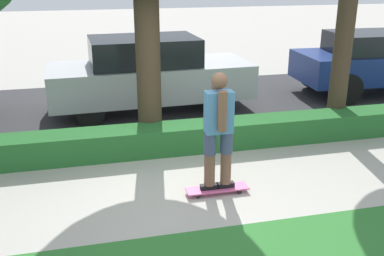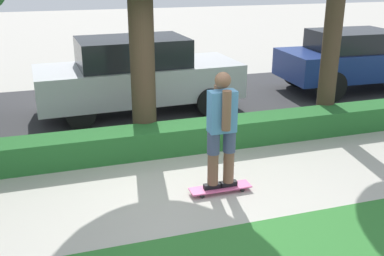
% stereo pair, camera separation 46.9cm
% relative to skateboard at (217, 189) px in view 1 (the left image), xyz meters
% --- Properties ---
extents(ground_plane, '(60.00, 60.00, 0.00)m').
position_rel_skateboard_xyz_m(ground_plane, '(-0.34, 0.10, -0.07)').
color(ground_plane, '#ADA89E').
extents(street_asphalt, '(18.44, 5.00, 0.01)m').
position_rel_skateboard_xyz_m(street_asphalt, '(-0.34, 4.30, -0.06)').
color(street_asphalt, '#2D2D30').
rests_on(street_asphalt, ground_plane).
extents(hedge_row, '(18.44, 0.60, 0.47)m').
position_rel_skateboard_xyz_m(hedge_row, '(-0.34, 1.70, 0.17)').
color(hedge_row, '#236028').
rests_on(hedge_row, ground_plane).
extents(skateboard, '(0.90, 0.24, 0.08)m').
position_rel_skateboard_xyz_m(skateboard, '(0.00, 0.00, 0.00)').
color(skateboard, '#DB5B93').
rests_on(skateboard, ground_plane).
extents(skater_person, '(0.50, 0.43, 1.69)m').
position_rel_skateboard_xyz_m(skater_person, '(-0.00, 0.00, 0.92)').
color(skater_person, black).
rests_on(skater_person, skateboard).
extents(parked_car_middle, '(4.49, 1.90, 1.64)m').
position_rel_skateboard_xyz_m(parked_car_middle, '(-0.34, 4.22, 0.77)').
color(parked_car_middle, '#B7B7BC').
rests_on(parked_car_middle, ground_plane).
extents(parked_car_rear, '(3.88, 1.89, 1.55)m').
position_rel_skateboard_xyz_m(parked_car_rear, '(5.35, 4.30, 0.76)').
color(parked_car_rear, navy).
rests_on(parked_car_rear, ground_plane).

